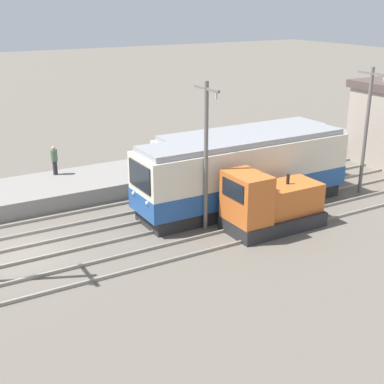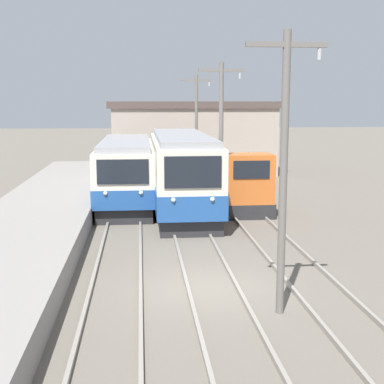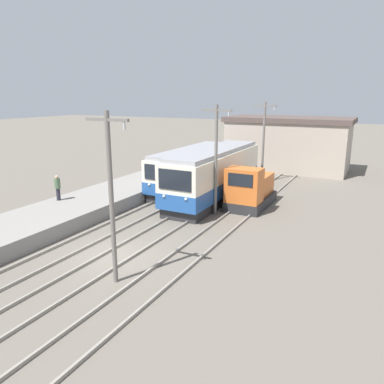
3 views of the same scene
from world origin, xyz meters
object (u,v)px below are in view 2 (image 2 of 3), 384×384
Objects in this scene: commuter_train_center at (181,175)px; catenary_mast_mid at (221,137)px; catenary_mast_near at (284,164)px; commuter_train_left at (126,174)px; shunting_locomotive at (242,187)px; catenary_mast_far at (196,127)px.

catenary_mast_mid reaches higher than commuter_train_center.
catenary_mast_near is 1.00× the size of catenary_mast_mid.
catenary_mast_near reaches higher than commuter_train_left.
commuter_train_center reaches higher than shunting_locomotive.
commuter_train_center is (2.80, -2.01, 0.17)m from commuter_train_left.
shunting_locomotive is (3.00, -0.58, -0.57)m from commuter_train_center.
commuter_train_left is 6.36m from shunting_locomotive.
shunting_locomotive is 0.68× the size of catenary_mast_far.
commuter_train_left is 2.24× the size of shunting_locomotive.
catenary_mast_far is (0.00, 10.38, 0.00)m from catenary_mast_mid.
shunting_locomotive is 13.40m from catenary_mast_near.
catenary_mast_far is (-1.49, 7.72, 2.66)m from shunting_locomotive.
catenary_mast_near is (-1.49, -13.05, 2.66)m from shunting_locomotive.
catenary_mast_mid is at bearing -65.07° from commuter_train_center.
catenary_mast_far is at bearing 90.00° from catenary_mast_near.
catenary_mast_near is at bearing -83.69° from commuter_train_center.
catenary_mast_far is at bearing 78.08° from commuter_train_center.
catenary_mast_mid reaches higher than shunting_locomotive.
shunting_locomotive is 0.68× the size of catenary_mast_mid.
catenary_mast_far is at bearing 49.98° from commuter_train_left.
catenary_mast_far is at bearing 90.00° from catenary_mast_mid.
catenary_mast_near and catenary_mast_far have the same top height.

